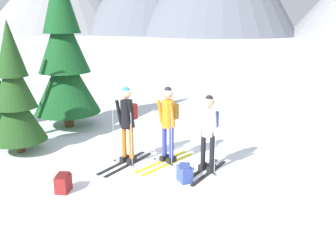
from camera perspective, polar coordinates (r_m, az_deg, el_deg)
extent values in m
plane|color=white|center=(8.51, -1.73, -7.40)|extent=(400.00, 400.00, 0.00)
cube|color=black|center=(8.46, -6.27, -7.54)|extent=(0.91, 1.50, 0.02)
cube|color=black|center=(8.59, -7.42, -7.21)|extent=(0.91, 1.50, 0.02)
cube|color=black|center=(8.51, -5.86, -6.89)|extent=(0.22, 0.28, 0.12)
cylinder|color=#B76019|center=(8.34, -5.95, -3.85)|extent=(0.11, 0.11, 0.88)
cube|color=black|center=(8.64, -7.00, -6.57)|extent=(0.22, 0.28, 0.12)
cylinder|color=#B76019|center=(8.47, -7.10, -3.57)|extent=(0.11, 0.11, 0.88)
cylinder|color=black|center=(8.22, -6.67, 0.56)|extent=(0.28, 0.28, 0.66)
sphere|color=tan|center=(8.11, -6.77, 3.86)|extent=(0.24, 0.24, 0.24)
sphere|color=#1E6B7A|center=(8.09, -6.79, 4.35)|extent=(0.18, 0.18, 0.18)
cylinder|color=black|center=(8.06, -5.96, 0.41)|extent=(0.17, 0.22, 0.62)
cylinder|color=black|center=(8.28, -7.89, 0.76)|extent=(0.17, 0.22, 0.62)
cylinder|color=#A5A5AD|center=(8.08, -5.88, -3.74)|extent=(0.02, 0.02, 1.31)
cylinder|color=black|center=(8.29, -5.77, -7.64)|extent=(0.07, 0.07, 0.01)
cylinder|color=#A5A5AD|center=(8.41, -8.75, -3.06)|extent=(0.02, 0.02, 1.31)
cylinder|color=black|center=(8.62, -8.59, -6.83)|extent=(0.07, 0.07, 0.01)
cube|color=maroon|center=(8.34, -5.93, 1.03)|extent=(0.31, 0.27, 0.36)
cube|color=yellow|center=(8.46, 0.10, -7.46)|extent=(1.16, 1.48, 0.02)
cube|color=yellow|center=(8.59, -1.02, -7.08)|extent=(1.16, 1.48, 0.02)
cube|color=black|center=(8.50, 0.54, -6.82)|extent=(0.25, 0.27, 0.12)
cylinder|color=#2D389E|center=(8.33, 0.55, -3.79)|extent=(0.11, 0.11, 0.87)
cube|color=black|center=(8.63, -0.57, -6.46)|extent=(0.25, 0.27, 0.12)
cylinder|color=#2D389E|center=(8.47, -0.58, -3.47)|extent=(0.11, 0.11, 0.87)
cylinder|color=orange|center=(8.21, -0.02, 0.62)|extent=(0.28, 0.28, 0.65)
sphere|color=tan|center=(8.10, -0.02, 3.90)|extent=(0.24, 0.24, 0.24)
sphere|color=black|center=(8.09, -0.02, 4.40)|extent=(0.18, 0.18, 0.18)
cylinder|color=orange|center=(8.05, 0.67, 0.45)|extent=(0.19, 0.21, 0.62)
cylinder|color=orange|center=(8.28, -1.23, 0.87)|extent=(0.19, 0.21, 0.62)
cylinder|color=#A5A5AD|center=(8.07, 0.59, -3.69)|extent=(0.02, 0.02, 1.31)
cylinder|color=black|center=(8.29, 0.58, -7.58)|extent=(0.07, 0.07, 0.01)
cylinder|color=#A5A5AD|center=(8.41, -2.22, -2.90)|extent=(0.02, 0.02, 1.31)
cylinder|color=black|center=(8.62, -2.17, -6.66)|extent=(0.07, 0.07, 0.01)
cube|color=#99661E|center=(8.33, 0.75, 1.06)|extent=(0.30, 0.29, 0.36)
cube|color=black|center=(8.04, 6.66, -8.83)|extent=(0.87, 1.40, 0.02)
cube|color=black|center=(8.13, 5.26, -8.50)|extent=(0.87, 1.40, 0.02)
cube|color=black|center=(8.09, 7.00, -8.13)|extent=(0.23, 0.28, 0.12)
cylinder|color=black|center=(7.92, 7.11, -5.11)|extent=(0.11, 0.11, 0.83)
cube|color=black|center=(8.18, 5.61, -7.81)|extent=(0.23, 0.28, 0.12)
cylinder|color=black|center=(8.01, 5.70, -4.82)|extent=(0.11, 0.11, 0.83)
cylinder|color=white|center=(7.78, 6.53, -0.77)|extent=(0.28, 0.28, 0.62)
sphere|color=tan|center=(7.66, 6.63, 2.52)|extent=(0.22, 0.22, 0.22)
sphere|color=black|center=(7.65, 6.65, 3.01)|extent=(0.17, 0.17, 0.17)
cylinder|color=white|center=(7.65, 7.53, -0.95)|extent=(0.17, 0.21, 0.59)
cylinder|color=white|center=(7.80, 5.16, -0.55)|extent=(0.17, 0.21, 0.59)
cylinder|color=#A5A5AD|center=(7.67, 7.59, -5.12)|extent=(0.02, 0.02, 1.25)
cylinder|color=black|center=(7.89, 7.45, -8.95)|extent=(0.07, 0.07, 0.01)
cylinder|color=#A5A5AD|center=(7.91, 4.07, -4.39)|extent=(0.02, 0.02, 1.25)
cylinder|color=black|center=(8.11, 4.00, -8.13)|extent=(0.07, 0.07, 0.01)
cube|color=#384C99|center=(7.92, 7.10, -0.27)|extent=(0.31, 0.27, 0.36)
cylinder|color=#51381E|center=(11.68, -15.77, 0.85)|extent=(0.30, 0.30, 0.96)
cone|color=#14471E|center=(11.48, -16.14, 5.73)|extent=(2.05, 2.05, 2.02)
cone|color=#14471E|center=(11.35, -16.62, 12.08)|extent=(1.56, 1.56, 2.02)
cylinder|color=#51381E|center=(9.87, -22.73, -3.37)|extent=(0.20, 0.20, 0.64)
cone|color=#1E4219|center=(9.69, -23.14, 0.45)|extent=(1.38, 1.38, 1.36)
cone|color=#1E4219|center=(9.52, -23.68, 5.45)|extent=(1.05, 1.05, 1.36)
cone|color=#1E4219|center=(9.44, -24.20, 10.16)|extent=(0.75, 0.75, 1.36)
cube|color=maroon|center=(7.42, -16.52, -10.19)|extent=(0.27, 0.34, 0.34)
cube|color=maroon|center=(7.34, -16.63, -8.85)|extent=(0.22, 0.28, 0.04)
cube|color=#384C99|center=(7.55, 2.70, -9.07)|extent=(0.36, 0.39, 0.34)
cube|color=navy|center=(7.47, 2.71, -7.74)|extent=(0.22, 0.28, 0.04)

